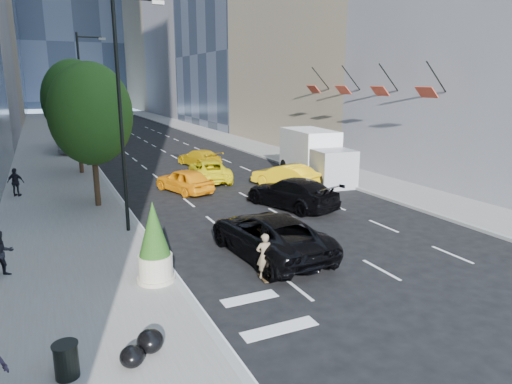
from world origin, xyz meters
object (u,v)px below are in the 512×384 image
black_sedan_lincoln (269,235)px  box_truck (315,155)px  black_sedan_mercedes (291,193)px  trash_can (66,361)px  skateboarder (264,259)px  planter_shrub (154,244)px  city_bus (94,131)px

black_sedan_lincoln → box_truck: box_truck is taller
black_sedan_mercedes → trash_can: size_ratio=7.09×
skateboarder → planter_shrub: size_ratio=0.57×
skateboarder → box_truck: box_truck is taller
skateboarder → black_sedan_mercedes: (5.41, 7.71, 0.03)m
skateboarder → trash_can: (-6.38, -3.00, -0.24)m
city_bus → planter_shrub: bearing=-71.0°
city_bus → trash_can: (-4.78, -39.00, -1.15)m
skateboarder → box_truck: bearing=-121.5°
planter_shrub → trash_can: bearing=-125.2°
black_sedan_lincoln → planter_shrub: size_ratio=2.23×
black_sedan_mercedes → planter_shrub: planter_shrub is taller
black_sedan_mercedes → city_bus: 29.15m
skateboarder → trash_can: size_ratio=1.99×
planter_shrub → black_sedan_lincoln: bearing=9.6°
trash_can → planter_shrub: size_ratio=0.29×
trash_can → planter_shrub: (2.98, 4.22, 0.90)m
city_bus → trash_can: city_bus is taller
black_sedan_mercedes → planter_shrub: bearing=19.1°
city_bus → black_sedan_mercedes: bearing=-54.1°
planter_shrub → black_sedan_mercedes: bearing=36.4°
city_bus → planter_shrub: size_ratio=4.47×
black_sedan_mercedes → black_sedan_lincoln: bearing=36.4°
box_truck → trash_can: (-16.81, -16.33, -1.16)m
skateboarder → black_sedan_mercedes: bearing=-118.5°
box_truck → skateboarder: bearing=-122.4°
black_sedan_mercedes → box_truck: size_ratio=0.77×
skateboarder → planter_shrub: (-3.40, 1.22, 0.66)m
skateboarder → black_sedan_lincoln: size_ratio=0.26×
box_truck → trash_can: size_ratio=9.17×
skateboarder → city_bus: size_ratio=0.13×
black_sedan_lincoln → city_bus: bearing=-89.1°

